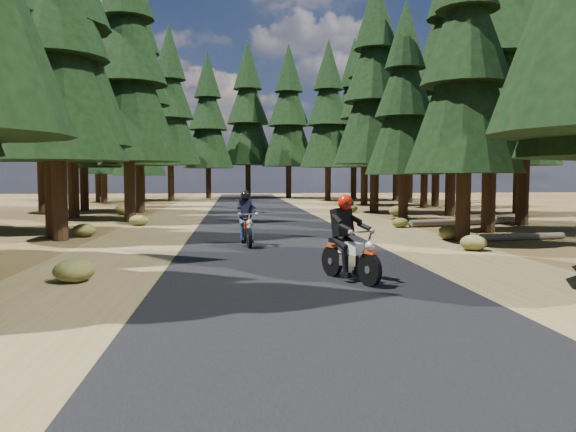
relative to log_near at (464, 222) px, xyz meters
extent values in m
plane|color=#432D18|center=(-8.63, -10.47, -0.16)|extent=(120.00, 120.00, 0.00)
cube|color=black|center=(-8.63, -5.47, -0.15)|extent=(6.00, 100.00, 0.01)
cube|color=brown|center=(-13.23, -5.47, -0.16)|extent=(3.20, 100.00, 0.01)
cube|color=brown|center=(-4.03, -5.47, -0.16)|extent=(3.20, 100.00, 0.01)
cylinder|color=black|center=(-15.89, -4.30, 2.51)|extent=(0.51, 0.51, 5.34)
cone|color=black|center=(-15.89, -4.30, 5.85)|extent=(4.54, 4.54, 6.68)
cylinder|color=black|center=(-2.57, -5.99, 2.10)|extent=(0.48, 0.48, 4.52)
cone|color=black|center=(-2.57, -5.99, 4.92)|extent=(3.84, 3.84, 5.65)
cone|color=black|center=(-2.57, -5.99, 6.96)|extent=(2.94, 2.94, 4.07)
cylinder|color=black|center=(-16.33, -3.51, 3.05)|extent=(0.56, 0.56, 6.43)
cone|color=black|center=(-16.33, -3.51, 7.07)|extent=(5.46, 5.46, 8.03)
cylinder|color=black|center=(-0.35, -3.08, 2.76)|extent=(0.53, 0.53, 5.84)
cone|color=black|center=(-0.35, -3.08, 6.41)|extent=(4.96, 4.96, 7.30)
cylinder|color=black|center=(2.58, -0.13, 3.06)|extent=(0.56, 0.56, 6.43)
cone|color=black|center=(2.58, -0.13, 7.08)|extent=(5.47, 5.47, 8.04)
cylinder|color=black|center=(-14.98, 3.42, 2.70)|extent=(0.53, 0.53, 5.72)
cone|color=black|center=(-14.98, 3.42, 6.27)|extent=(4.86, 4.86, 7.15)
cone|color=black|center=(-14.98, 3.42, 8.85)|extent=(3.72, 3.72, 5.15)
cylinder|color=black|center=(-1.65, 3.60, 2.09)|extent=(0.48, 0.48, 4.51)
cone|color=black|center=(-1.65, 3.60, 4.91)|extent=(3.83, 3.83, 5.64)
cone|color=black|center=(-1.65, 3.60, 6.94)|extent=(2.93, 2.93, 4.06)
cone|color=black|center=(-1.65, 3.60, 8.97)|extent=(2.03, 2.03, 3.38)
cylinder|color=black|center=(-18.39, 6.38, 3.02)|extent=(0.55, 0.55, 6.37)
cone|color=black|center=(-18.39, 6.38, 7.00)|extent=(5.41, 5.41, 7.96)
cone|color=black|center=(-18.39, 6.38, 9.87)|extent=(4.14, 4.14, 5.73)
cylinder|color=black|center=(1.85, 6.34, 3.08)|extent=(0.56, 0.56, 6.47)
cone|color=black|center=(1.85, 6.34, 7.12)|extent=(5.50, 5.50, 8.09)
cone|color=black|center=(1.85, 6.34, 10.03)|extent=(4.21, 4.21, 5.82)
cylinder|color=black|center=(-15.63, 10.29, 2.66)|extent=(0.53, 0.53, 5.64)
cone|color=black|center=(-15.63, 10.29, 6.18)|extent=(4.79, 4.79, 7.05)
cone|color=black|center=(-15.63, 10.29, 8.72)|extent=(3.67, 3.67, 5.08)
cone|color=black|center=(-15.63, 10.29, 11.26)|extent=(2.54, 2.54, 4.23)
cylinder|color=black|center=(-1.70, 9.26, 2.75)|extent=(0.53, 0.53, 5.83)
cone|color=black|center=(-1.70, 9.26, 6.40)|extent=(4.95, 4.95, 7.29)
cone|color=black|center=(-1.70, 9.26, 9.02)|extent=(3.79, 3.79, 5.25)
cone|color=black|center=(-1.70, 9.26, 11.64)|extent=(2.62, 2.62, 4.37)
cylinder|color=black|center=(-19.49, 12.75, 2.56)|extent=(0.52, 0.52, 5.45)
cone|color=black|center=(-19.49, 12.75, 5.97)|extent=(4.63, 4.63, 6.81)
cone|color=black|center=(-19.49, 12.75, 8.42)|extent=(3.54, 3.54, 4.90)
cone|color=black|center=(-19.49, 12.75, 10.87)|extent=(2.45, 2.45, 4.09)
cylinder|color=black|center=(2.89, 13.68, 2.15)|extent=(0.48, 0.48, 4.61)
cone|color=black|center=(2.89, 13.68, 5.03)|extent=(3.92, 3.92, 5.77)
cone|color=black|center=(2.89, 13.68, 7.11)|extent=(3.00, 3.00, 4.15)
cone|color=black|center=(2.89, 13.68, 9.18)|extent=(2.08, 2.08, 3.46)
cylinder|color=black|center=(-16.75, 16.99, 2.05)|extent=(0.48, 0.48, 4.42)
cone|color=black|center=(-16.75, 16.99, 4.81)|extent=(3.76, 3.76, 5.52)
cone|color=black|center=(-16.75, 16.99, 6.80)|extent=(2.87, 2.87, 3.98)
cone|color=black|center=(-16.75, 16.99, 8.79)|extent=(1.99, 1.99, 3.31)
cylinder|color=black|center=(-0.29, 17.94, 2.72)|extent=(0.53, 0.53, 5.76)
cone|color=black|center=(-0.29, 17.94, 6.32)|extent=(4.90, 4.90, 7.21)
cone|color=black|center=(-0.29, 17.94, 8.92)|extent=(3.75, 3.75, 5.19)
cone|color=black|center=(-0.29, 17.94, 11.51)|extent=(2.59, 2.59, 4.32)
cylinder|color=black|center=(-20.42, 22.30, 2.21)|extent=(0.49, 0.49, 4.75)
cone|color=black|center=(-20.42, 22.30, 5.18)|extent=(4.04, 4.04, 5.93)
cone|color=black|center=(-20.42, 22.30, 7.32)|extent=(3.09, 3.09, 4.27)
cone|color=black|center=(-20.42, 22.30, 9.45)|extent=(2.14, 2.14, 3.56)
cylinder|color=black|center=(4.40, 21.62, 2.67)|extent=(0.53, 0.53, 5.66)
cone|color=black|center=(4.40, 21.62, 6.21)|extent=(4.81, 4.81, 7.07)
cone|color=black|center=(4.40, 21.62, 8.75)|extent=(3.68, 3.68, 5.09)
cone|color=black|center=(4.40, 21.62, 11.30)|extent=(2.55, 2.55, 4.24)
cylinder|color=black|center=(-21.63, 11.53, 3.04)|extent=(0.56, 0.56, 6.40)
cone|color=black|center=(-21.63, 11.53, 7.04)|extent=(5.44, 5.44, 8.00)
cone|color=black|center=(-21.63, 11.53, 9.92)|extent=(4.16, 4.16, 5.76)
cylinder|color=black|center=(4.37, 15.53, 2.84)|extent=(0.54, 0.54, 6.00)
cone|color=black|center=(4.37, 15.53, 6.59)|extent=(5.10, 5.10, 7.50)
cone|color=black|center=(4.37, 15.53, 9.29)|extent=(3.90, 3.90, 5.40)
cone|color=black|center=(4.37, 15.53, 11.99)|extent=(2.70, 2.70, 4.50)
cylinder|color=black|center=(6.37, 7.53, 2.64)|extent=(0.52, 0.52, 5.60)
cone|color=black|center=(6.37, 7.53, 6.14)|extent=(4.76, 4.76, 7.00)
cone|color=black|center=(6.37, 7.53, 8.66)|extent=(3.64, 3.64, 5.04)
cone|color=black|center=(6.37, 7.53, 11.18)|extent=(2.52, 2.52, 4.20)
cylinder|color=black|center=(-15.63, 26.53, 3.04)|extent=(0.56, 0.56, 6.40)
cone|color=black|center=(-15.63, 26.53, 7.04)|extent=(5.44, 5.44, 8.00)
cone|color=black|center=(-15.63, 26.53, 9.92)|extent=(4.16, 4.16, 5.76)
cone|color=black|center=(-15.63, 26.53, 12.80)|extent=(2.88, 2.88, 4.80)
cylinder|color=black|center=(-1.63, 26.53, 2.84)|extent=(0.54, 0.54, 6.00)
cone|color=black|center=(-1.63, 26.53, 6.59)|extent=(5.10, 5.10, 7.50)
cone|color=black|center=(-1.63, 26.53, 9.29)|extent=(3.90, 3.90, 5.40)
cone|color=black|center=(-1.63, 26.53, 11.99)|extent=(2.70, 2.70, 4.50)
cylinder|color=black|center=(-18.63, 29.53, 3.24)|extent=(0.57, 0.57, 6.80)
cone|color=black|center=(-18.63, 29.53, 7.49)|extent=(5.78, 5.78, 8.50)
cone|color=black|center=(-18.63, 29.53, 10.55)|extent=(4.42, 4.42, 6.12)
cone|color=black|center=(-18.63, 29.53, 13.61)|extent=(3.06, 3.06, 5.10)
cylinder|color=black|center=(1.37, 29.53, 3.04)|extent=(0.56, 0.56, 6.40)
cone|color=black|center=(1.37, 29.53, 7.04)|extent=(5.44, 5.44, 8.00)
cone|color=black|center=(1.37, 29.53, 9.92)|extent=(4.16, 4.16, 5.76)
cone|color=black|center=(1.37, 29.53, 12.80)|extent=(2.88, 2.88, 4.80)
cylinder|color=black|center=(-12.63, 32.53, 2.84)|extent=(0.54, 0.54, 6.00)
cone|color=black|center=(-12.63, 32.53, 6.59)|extent=(5.10, 5.10, 7.50)
cone|color=black|center=(-12.63, 32.53, 9.29)|extent=(3.90, 3.90, 5.40)
cone|color=black|center=(-12.63, 32.53, 11.99)|extent=(2.70, 2.70, 4.50)
cylinder|color=black|center=(-4.63, 32.53, 3.04)|extent=(0.56, 0.56, 6.40)
cone|color=black|center=(-4.63, 32.53, 7.04)|extent=(5.44, 5.44, 8.00)
cone|color=black|center=(-4.63, 32.53, 9.92)|extent=(4.16, 4.16, 5.76)
cone|color=black|center=(-4.63, 32.53, 12.80)|extent=(2.88, 2.88, 4.80)
cylinder|color=black|center=(-8.63, 35.53, 3.24)|extent=(0.57, 0.57, 6.80)
cone|color=black|center=(-8.63, 35.53, 7.49)|extent=(5.78, 5.78, 8.50)
cone|color=black|center=(-8.63, 35.53, 10.55)|extent=(4.42, 4.42, 6.12)
cone|color=black|center=(-8.63, 35.53, 13.61)|extent=(3.06, 3.06, 5.10)
cylinder|color=black|center=(-21.63, 25.53, 2.64)|extent=(0.52, 0.52, 5.60)
cone|color=black|center=(-21.63, 25.53, 6.14)|extent=(4.76, 4.76, 7.00)
cone|color=black|center=(-21.63, 25.53, 8.66)|extent=(3.64, 3.64, 5.04)
cone|color=black|center=(-21.63, 25.53, 11.18)|extent=(2.52, 2.52, 4.20)
cylinder|color=black|center=(4.37, 25.53, 2.84)|extent=(0.54, 0.54, 6.00)
cone|color=black|center=(4.37, 25.53, 6.59)|extent=(5.10, 5.10, 7.50)
cone|color=black|center=(4.37, 25.53, 9.29)|extent=(3.90, 3.90, 5.40)
cone|color=black|center=(4.37, 25.53, 11.99)|extent=(2.70, 2.70, 4.50)
cylinder|color=#4C4233|center=(0.00, 0.00, 0.00)|extent=(5.42, 1.87, 0.32)
cylinder|color=#4C4233|center=(-0.60, -5.77, -0.04)|extent=(3.63, 0.80, 0.24)
ellipsoid|color=#474C1E|center=(-14.22, 1.20, 0.08)|extent=(0.80, 0.80, 0.48)
ellipsoid|color=#474C1E|center=(-3.09, -0.73, 0.05)|extent=(0.69, 0.69, 0.41)
ellipsoid|color=#474C1E|center=(-13.29, -12.11, 0.08)|extent=(0.81, 0.81, 0.48)
ellipsoid|color=#474C1E|center=(-1.25, 5.84, 0.13)|extent=(0.97, 0.97, 0.58)
ellipsoid|color=#474C1E|center=(-16.31, 8.61, 0.13)|extent=(0.96, 0.96, 0.58)
ellipsoid|color=#474C1E|center=(-3.07, 9.47, 0.08)|extent=(0.79, 0.79, 0.48)
ellipsoid|color=#474C1E|center=(-2.76, -5.38, 0.09)|extent=(0.83, 0.83, 0.50)
ellipsoid|color=#474C1E|center=(-15.38, -3.27, 0.08)|extent=(0.79, 0.79, 0.47)
ellipsoid|color=#474C1E|center=(-3.15, -8.16, 0.07)|extent=(0.76, 0.76, 0.46)
cube|color=black|center=(-7.70, -12.56, 1.04)|extent=(0.46, 0.38, 0.57)
sphere|color=red|center=(-7.70, -12.56, 1.45)|extent=(0.42, 0.42, 0.32)
cube|color=black|center=(-9.68, -6.44, 0.99)|extent=(0.40, 0.27, 0.55)
sphere|color=black|center=(-9.68, -6.44, 1.39)|extent=(0.34, 0.34, 0.31)
camera|label=1|loc=(-10.03, -23.72, 1.98)|focal=35.00mm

